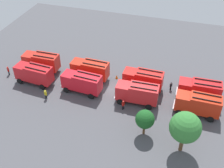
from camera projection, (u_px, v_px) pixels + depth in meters
The scene contains 17 objects.
ground_plane at pixel (112, 90), 50.41m from camera, with size 66.25×66.25×0.00m, color #4C4C51.
fire_truck_0 at pixel (199, 89), 47.14m from camera, with size 7.26×2.90×3.88m.
fire_truck_1 at pixel (143, 79), 49.44m from camera, with size 7.26×2.90×3.88m.
fire_truck_2 at pixel (90, 69), 51.89m from camera, with size 7.29×2.98×3.88m.
fire_truck_3 at pixel (41, 61), 54.02m from camera, with size 7.23×2.82×3.88m.
fire_truck_4 at pixel (198, 104), 44.26m from camera, with size 7.26×2.89×3.88m.
fire_truck_5 at pixel (137, 93), 46.45m from camera, with size 7.26×2.89×3.88m.
fire_truck_6 at pixel (82, 82), 48.75m from camera, with size 7.36×3.19×3.88m.
fire_truck_7 at pixel (34, 73), 50.81m from camera, with size 7.37×3.22×3.88m.
firefighter_0 at pixel (171, 86), 49.97m from camera, with size 0.42×0.48×1.61m.
firefighter_1 at pixel (8, 70), 53.60m from camera, with size 0.48×0.40×1.76m.
firefighter_2 at pixel (222, 92), 48.40m from camera, with size 0.30×0.45×1.82m.
firefighter_3 at pixel (46, 94), 47.96m from camera, with size 0.47×0.35×1.75m.
firefighter_4 at pixel (123, 105), 45.80m from camera, with size 0.42×0.48×1.78m.
tree_0 at pixel (185, 128), 36.99m from camera, with size 4.33×4.33×6.71m.
tree_1 at pixel (145, 119), 40.37m from camera, with size 2.84×2.84×4.40m.
traffic_cone_0 at pixel (117, 77), 53.00m from camera, with size 0.51×0.51×0.73m, color #F2600C.
Camera 1 is at (-11.30, 37.50, 31.75)m, focal length 44.67 mm.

